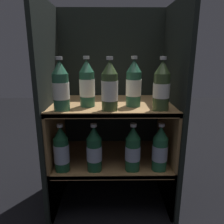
{
  "coord_description": "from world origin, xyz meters",
  "views": [
    {
      "loc": [
        -0.01,
        -0.89,
        0.81
      ],
      "look_at": [
        0.0,
        0.14,
        0.53
      ],
      "focal_mm": 35.0,
      "sensor_mm": 36.0,
      "label": 1
    }
  ],
  "objects": [
    {
      "name": "bottle_lower_front_0",
      "position": [
        -0.24,
        0.06,
        0.36
      ],
      "size": [
        0.07,
        0.07,
        0.23
      ],
      "color": "#144228",
      "rests_on": "shelf_lower"
    },
    {
      "name": "fridge_side_left",
      "position": [
        -0.31,
        0.21,
        0.52
      ],
      "size": [
        0.02,
        0.45,
        1.04
      ],
      "primitive_type": "cube",
      "color": "black",
      "rests_on": "ground_plane"
    },
    {
      "name": "bottle_lower_front_1",
      "position": [
        -0.08,
        0.06,
        0.36
      ],
      "size": [
        0.07,
        0.07,
        0.23
      ],
      "color": "#144228",
      "rests_on": "shelf_lower"
    },
    {
      "name": "bottle_upper_back_1",
      "position": [
        0.1,
        0.14,
        0.66
      ],
      "size": [
        0.07,
        0.07,
        0.23
      ],
      "color": "#285B42",
      "rests_on": "shelf_upper"
    },
    {
      "name": "bottle_upper_front_0",
      "position": [
        -0.22,
        0.06,
        0.66
      ],
      "size": [
        0.07,
        0.07,
        0.23
      ],
      "color": "#285B42",
      "rests_on": "shelf_upper"
    },
    {
      "name": "bottle_upper_front_1",
      "position": [
        -0.01,
        0.06,
        0.66
      ],
      "size": [
        0.07,
        0.07,
        0.23
      ],
      "color": "#384C28",
      "rests_on": "shelf_upper"
    },
    {
      "name": "shelf_lower",
      "position": [
        0.0,
        0.2,
        0.21
      ],
      "size": [
        0.6,
        0.41,
        0.26
      ],
      "color": "#9E7547",
      "rests_on": "ground_plane"
    },
    {
      "name": "fridge_side_right",
      "position": [
        0.31,
        0.21,
        0.52
      ],
      "size": [
        0.02,
        0.45,
        1.04
      ],
      "primitive_type": "cube",
      "color": "black",
      "rests_on": "ground_plane"
    },
    {
      "name": "ground_plane",
      "position": [
        0.0,
        0.0,
        0.0
      ],
      "size": [
        6.0,
        6.0,
        0.0
      ],
      "primitive_type": "plane",
      "color": "black"
    },
    {
      "name": "shelf_upper",
      "position": [
        0.0,
        0.2,
        0.4
      ],
      "size": [
        0.6,
        0.41,
        0.56
      ],
      "color": "#9E7547",
      "rests_on": "ground_plane"
    },
    {
      "name": "bottle_upper_back_0",
      "position": [
        -0.12,
        0.14,
        0.66
      ],
      "size": [
        0.07,
        0.07,
        0.23
      ],
      "color": "#285B42",
      "rests_on": "shelf_upper"
    },
    {
      "name": "bottle_upper_front_2",
      "position": [
        0.21,
        0.06,
        0.66
      ],
      "size": [
        0.07,
        0.07,
        0.23
      ],
      "color": "#384C28",
      "rests_on": "shelf_upper"
    },
    {
      "name": "fridge_back_wall",
      "position": [
        0.0,
        0.42,
        0.52
      ],
      "size": [
        0.64,
        0.02,
        1.04
      ],
      "primitive_type": "cube",
      "color": "black",
      "rests_on": "ground_plane"
    },
    {
      "name": "bottle_lower_front_3",
      "position": [
        0.23,
        0.06,
        0.36
      ],
      "size": [
        0.07,
        0.07,
        0.23
      ],
      "color": "#1E5638",
      "rests_on": "shelf_lower"
    },
    {
      "name": "bottle_lower_front_2",
      "position": [
        0.1,
        0.06,
        0.36
      ],
      "size": [
        0.07,
        0.07,
        0.23
      ],
      "color": "#194C2D",
      "rests_on": "shelf_lower"
    }
  ]
}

